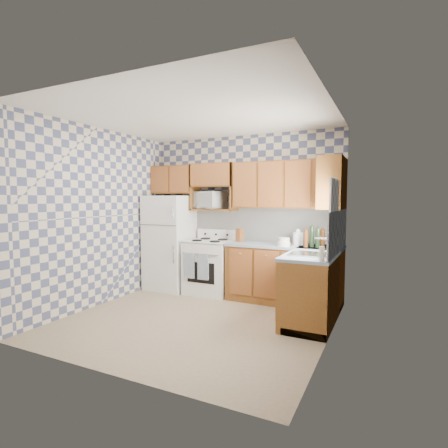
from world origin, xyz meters
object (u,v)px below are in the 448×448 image
(refrigerator, at_px, (170,242))
(microwave, at_px, (209,200))
(electric_kettle, at_px, (298,239))
(stove_body, at_px, (210,267))

(refrigerator, bearing_deg, microwave, 16.26)
(refrigerator, height_order, electric_kettle, refrigerator)
(refrigerator, xyz_separation_m, electric_kettle, (2.30, 0.08, 0.18))
(refrigerator, relative_size, microwave, 3.05)
(refrigerator, relative_size, electric_kettle, 8.73)
(stove_body, bearing_deg, microwave, 123.29)
(microwave, distance_m, electric_kettle, 1.72)
(stove_body, xyz_separation_m, electric_kettle, (1.50, 0.06, 0.57))
(refrigerator, height_order, microwave, microwave)
(microwave, bearing_deg, stove_body, -39.42)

